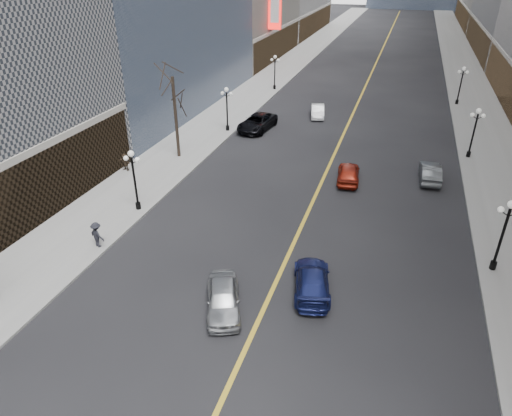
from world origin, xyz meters
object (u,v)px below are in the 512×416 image
Objects in this scene: streetlamp_east_1 at (504,229)px; car_sb_far at (430,172)px; streetlamp_west_2 at (227,105)px; car_nb_near at (223,298)px; streetlamp_east_2 at (475,128)px; streetlamp_west_3 at (275,69)px; car_nb_mid at (318,111)px; streetlamp_west_1 at (134,174)px; car_sb_mid at (349,173)px; car_nb_far at (257,122)px; streetlamp_east_3 at (461,82)px; car_sb_near at (312,280)px.

car_sb_far is (-3.43, 11.93, -2.18)m from streetlamp_east_1.
car_nb_near is at bearing -69.35° from streetlamp_west_2.
streetlamp_west_2 is at bearing 180.00° from streetlamp_east_2.
streetlamp_west_3 reaches higher than car_nb_mid.
car_nb_near is (9.80, -8.01, -2.17)m from streetlamp_west_1.
car_nb_near is (9.80, -44.01, -2.17)m from streetlamp_west_3.
streetlamp_east_2 and streetlamp_west_2 have the same top height.
streetlamp_west_2 is 16.25m from car_sb_mid.
car_nb_far is at bearing -80.37° from streetlamp_west_3.
streetlamp_east_3 is 0.77× the size of car_nb_far.
streetlamp_west_3 is 16.87m from car_nb_far.
car_nb_mid is (-15.57, 25.94, -2.23)m from streetlamp_east_1.
streetlamp_west_3 is at bearing 90.00° from streetlamp_west_1.
streetlamp_east_3 is at bearing 90.00° from streetlamp_east_2.
streetlamp_west_1 is at bearing 180.00° from streetlamp_east_1.
streetlamp_west_2 is (-23.60, 18.00, 0.00)m from streetlamp_east_1.
streetlamp_east_2 is 1.05× the size of car_sb_mid.
car_sb_near is 14.77m from car_sb_mid.
streetlamp_east_2 is 0.95× the size of car_sb_near.
car_sb_far is (12.14, -14.01, 0.04)m from car_nb_mid.
streetlamp_east_1 is at bearing -36.62° from car_nb_far.
streetlamp_east_1 is at bearing -71.29° from car_nb_mid.
streetlamp_east_2 and streetlamp_west_3 have the same top height.
car_sb_mid is at bearing 35.12° from streetlamp_west_1.
streetlamp_west_3 is (-23.60, 18.00, 0.00)m from streetlamp_east_2.
streetlamp_east_3 is 1.05× the size of car_sb_mid.
car_sb_mid is at bearing -62.31° from streetlamp_west_3.
streetlamp_west_1 is at bearing -119.47° from car_nb_mid.
streetlamp_west_2 is 3.80m from car_nb_far.
streetlamp_west_3 is 1.04× the size of car_sb_far.
car_nb_far reaches higher than car_nb_near.
streetlamp_east_1 is at bearing -37.33° from streetlamp_west_2.
car_sb_near is (-9.74, -41.07, -2.21)m from streetlamp_east_3.
car_sb_far is (17.37, -7.57, -0.09)m from car_nb_far.
streetlamp_west_2 is 1.06× the size of car_nb_near.
streetlamp_west_2 is 1.00× the size of streetlamp_west_3.
streetlamp_east_3 reaches higher than car_nb_near.
streetlamp_east_1 and streetlamp_east_2 have the same top height.
streetlamp_west_3 is at bearing 106.15° from car_nb_far.
car_sb_near is at bearing 67.06° from car_sb_far.
streetlamp_east_3 is 46.17m from car_nb_near.
car_sb_mid reaches higher than car_nb_near.
streetlamp_east_2 is 17.62m from car_nb_mid.
car_sb_far is at bearing 30.60° from streetlamp_west_1.
car_sb_near is 1.09× the size of car_sb_far.
streetlamp_east_3 reaches higher than car_nb_mid.
car_sb_mid is at bearing -35.14° from car_nb_far.
streetlamp_east_2 is at bearing 0.00° from streetlamp_west_2.
streetlamp_east_2 is 29.68m from streetlamp_west_3.
car_sb_near is at bearing 84.14° from car_sb_mid.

